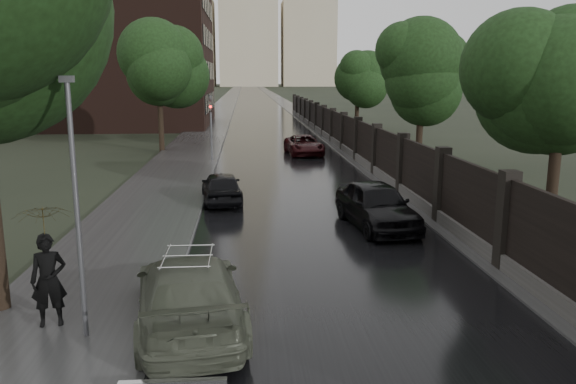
{
  "coord_description": "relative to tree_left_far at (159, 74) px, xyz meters",
  "views": [
    {
      "loc": [
        -2.25,
        -8.89,
        5.09
      ],
      "look_at": [
        -0.94,
        8.5,
        1.5
      ],
      "focal_mm": 35.0,
      "sensor_mm": 36.0,
      "label": 1
    }
  ],
  "objects": [
    {
      "name": "tree_right_b",
      "position": [
        15.5,
        -8.0,
        -0.29
      ],
      "size": [
        4.08,
        4.08,
        7.01
      ],
      "color": "black",
      "rests_on": "ground"
    },
    {
      "name": "car_right_far",
      "position": [
        9.6,
        -2.01,
        -4.59
      ],
      "size": [
        2.52,
        4.82,
        1.29
      ],
      "primitive_type": "imported",
      "rotation": [
        0.0,
        0.0,
        0.08
      ],
      "color": "black",
      "rests_on": "ground"
    },
    {
      "name": "volga_sedan",
      "position": [
        4.54,
        -27.93,
        -4.49
      ],
      "size": [
        2.79,
        5.4,
        1.5
      ],
      "primitive_type": "imported",
      "rotation": [
        0.0,
        0.0,
        3.28
      ],
      "color": "#4C5141",
      "rests_on": "ground"
    },
    {
      "name": "tree_right_a",
      "position": [
        15.5,
        -22.0,
        -0.29
      ],
      "size": [
        4.08,
        4.08,
        7.01
      ],
      "color": "black",
      "rests_on": "ground"
    },
    {
      "name": "brick_building",
      "position": [
        -10.0,
        22.0,
        4.76
      ],
      "size": [
        24.0,
        18.0,
        20.0
      ],
      "primitive_type": "cube",
      "color": "black",
      "rests_on": "ground"
    },
    {
      "name": "sidewalk_left",
      "position": [
        2.0,
        160.0,
        -5.16
      ],
      "size": [
        4.0,
        420.0,
        0.16
      ],
      "primitive_type": "cube",
      "color": "#2D2D2D",
      "rests_on": "ground"
    },
    {
      "name": "ground",
      "position": [
        8.0,
        -30.0,
        -5.24
      ],
      "size": [
        800.0,
        800.0,
        0.0
      ],
      "primitive_type": "plane",
      "color": "black",
      "rests_on": "ground"
    },
    {
      "name": "stalinist_tower",
      "position": [
        8.0,
        270.0,
        33.14
      ],
      "size": [
        92.0,
        30.0,
        159.0
      ],
      "color": "tan",
      "rests_on": "ground"
    },
    {
      "name": "pedestrian_umbrella",
      "position": [
        1.78,
        -27.95,
        -3.11
      ],
      "size": [
        1.31,
        1.33,
        2.97
      ],
      "rotation": [
        0.0,
        0.0,
        0.21
      ],
      "color": "black",
      "rests_on": "sidewalk_left"
    },
    {
      "name": "hatchback_left",
      "position": [
        4.74,
        -16.24,
        -4.58
      ],
      "size": [
        1.95,
        4.0,
        1.31
      ],
      "primitive_type": "imported",
      "rotation": [
        0.0,
        0.0,
        3.25
      ],
      "color": "black",
      "rests_on": "ground"
    },
    {
      "name": "tree_right_c",
      "position": [
        15.5,
        10.0,
        -0.29
      ],
      "size": [
        4.08,
        4.08,
        7.01
      ],
      "color": "black",
      "rests_on": "ground"
    },
    {
      "name": "verge_right",
      "position": [
        13.5,
        160.0,
        -5.2
      ],
      "size": [
        3.0,
        420.0,
        0.08
      ],
      "primitive_type": "cube",
      "color": "#2D2D2D",
      "rests_on": "ground"
    },
    {
      "name": "lamp_post",
      "position": [
        2.6,
        -28.5,
        -2.57
      ],
      "size": [
        0.25,
        0.12,
        5.11
      ],
      "color": "#59595E",
      "rests_on": "ground"
    },
    {
      "name": "traffic_light",
      "position": [
        3.7,
        -5.01,
        -2.84
      ],
      "size": [
        0.16,
        0.32,
        4.0
      ],
      "color": "#59595E",
      "rests_on": "ground"
    },
    {
      "name": "fence_right",
      "position": [
        12.6,
        2.01,
        -4.23
      ],
      "size": [
        0.45,
        75.72,
        2.7
      ],
      "color": "#383533",
      "rests_on": "ground"
    },
    {
      "name": "road",
      "position": [
        8.0,
        160.0,
        -5.23
      ],
      "size": [
        8.0,
        420.0,
        0.02
      ],
      "primitive_type": "cube",
      "color": "black",
      "rests_on": "ground"
    },
    {
      "name": "car_right_near",
      "position": [
        10.18,
        -20.5,
        -4.45
      ],
      "size": [
        2.48,
        4.88,
        1.59
      ],
      "primitive_type": "imported",
      "rotation": [
        0.0,
        0.0,
        0.13
      ],
      "color": "black",
      "rests_on": "ground"
    },
    {
      "name": "tree_left_far",
      "position": [
        0.0,
        0.0,
        0.0
      ],
      "size": [
        4.25,
        4.25,
        7.39
      ],
      "color": "black",
      "rests_on": "ground"
    }
  ]
}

